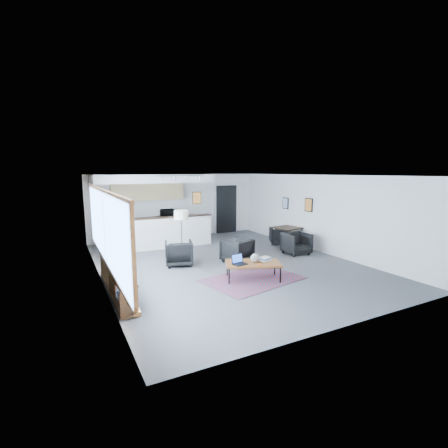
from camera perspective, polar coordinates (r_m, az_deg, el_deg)
name	(u,v)px	position (r m, az deg, el deg)	size (l,w,h in m)	color
room	(226,220)	(9.46, 0.39, 0.66)	(7.02, 9.02, 2.62)	#4C4C4F
window	(105,230)	(7.55, -20.19, -0.92)	(0.10, 5.95, 1.66)	#8CBFFF
console	(117,280)	(7.69, -18.35, -9.31)	(0.35, 3.00, 0.80)	black
kitchenette	(152,207)	(12.47, -12.51, 2.89)	(4.20, 1.96, 2.60)	white
doorway	(226,209)	(14.43, 0.35, 2.73)	(1.10, 0.12, 2.15)	black
track_light	(181,177)	(11.14, -7.65, 8.21)	(1.60, 0.07, 0.15)	silver
wall_art_lower	(309,205)	(11.74, 14.66, 3.26)	(0.03, 0.38, 0.48)	black
wall_art_upper	(285,203)	(12.73, 10.75, 3.62)	(0.03, 0.34, 0.44)	black
kilim_rug	(253,279)	(8.39, 5.08, -9.61)	(2.66, 2.07, 0.01)	#552E43
coffee_table	(253,264)	(8.27, 5.12, -6.95)	(1.55, 1.22, 0.45)	brown
laptop	(239,261)	(8.07, 2.59, -6.56)	(0.38, 0.33, 0.24)	black
ceramic_pot	(255,258)	(8.24, 5.51, -5.94)	(0.23, 0.23, 0.23)	gray
book_stack	(265,259)	(8.45, 7.19, -6.08)	(0.36, 0.32, 0.10)	silver
coaster	(259,264)	(8.10, 6.26, -7.05)	(0.11, 0.11, 0.01)	#E5590C
armchair_left	(179,252)	(9.55, -7.96, -4.88)	(0.77, 0.72, 0.79)	black
armchair_right	(237,249)	(9.78, 2.30, -4.46)	(0.77, 0.72, 0.79)	black
floor_lamp	(181,217)	(10.13, -7.53, 1.31)	(0.54, 0.54, 1.53)	black
dining_table	(287,229)	(11.98, 11.04, -0.86)	(0.98, 0.98, 0.71)	black
dining_chair_near	(296,244)	(10.97, 12.62, -3.49)	(0.65, 0.61, 0.67)	black
dining_chair_far	(280,236)	(12.38, 9.76, -2.13)	(0.58, 0.54, 0.60)	black
microwave	(168,212)	(13.13, -9.88, 2.09)	(0.53, 0.29, 0.36)	black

